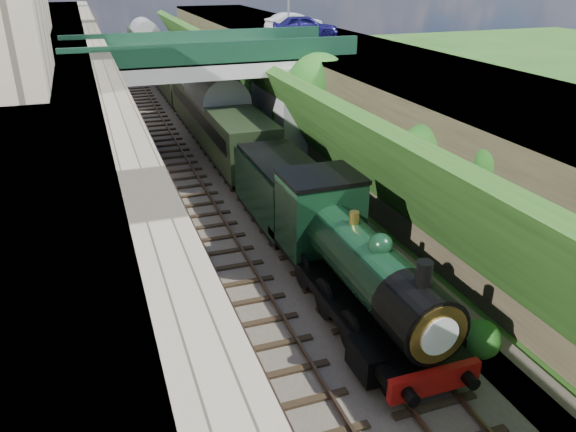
{
  "coord_description": "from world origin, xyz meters",
  "views": [
    {
      "loc": [
        -6.35,
        -8.83,
        10.95
      ],
      "look_at": [
        0.0,
        8.92,
        2.47
      ],
      "focal_mm": 35.0,
      "sensor_mm": 36.0,
      "label": 1
    }
  ],
  "objects_px": {
    "car_blue": "(305,27)",
    "locomotive": "(354,263)",
    "car_silver": "(294,22)",
    "road_bridge": "(217,91)",
    "tender": "(281,193)",
    "tree": "(319,88)"
  },
  "relations": [
    {
      "from": "car_blue",
      "to": "locomotive",
      "type": "bearing_deg",
      "value": 176.91
    },
    {
      "from": "car_blue",
      "to": "car_silver",
      "type": "distance_m",
      "value": 3.9
    },
    {
      "from": "car_blue",
      "to": "car_silver",
      "type": "bearing_deg",
      "value": 5.29
    },
    {
      "from": "road_bridge",
      "to": "tender",
      "type": "relative_size",
      "value": 2.67
    },
    {
      "from": "car_blue",
      "to": "car_silver",
      "type": "relative_size",
      "value": 1.07
    },
    {
      "from": "tree",
      "to": "tender",
      "type": "relative_size",
      "value": 1.1
    },
    {
      "from": "tender",
      "to": "locomotive",
      "type": "bearing_deg",
      "value": -90.0
    },
    {
      "from": "road_bridge",
      "to": "tender",
      "type": "distance_m",
      "value": 11.14
    },
    {
      "from": "locomotive",
      "to": "tender",
      "type": "relative_size",
      "value": 1.7
    },
    {
      "from": "tree",
      "to": "car_silver",
      "type": "bearing_deg",
      "value": 76.14
    },
    {
      "from": "road_bridge",
      "to": "car_silver",
      "type": "relative_size",
      "value": 3.76
    },
    {
      "from": "car_silver",
      "to": "tender",
      "type": "relative_size",
      "value": 0.71
    },
    {
      "from": "tender",
      "to": "tree",
      "type": "bearing_deg",
      "value": 56.35
    },
    {
      "from": "car_silver",
      "to": "tender",
      "type": "bearing_deg",
      "value": 151.2
    },
    {
      "from": "tender",
      "to": "road_bridge",
      "type": "bearing_deg",
      "value": 91.35
    },
    {
      "from": "tree",
      "to": "tender",
      "type": "bearing_deg",
      "value": -123.65
    },
    {
      "from": "tree",
      "to": "car_blue",
      "type": "distance_m",
      "value": 9.42
    },
    {
      "from": "road_bridge",
      "to": "car_blue",
      "type": "xyz_separation_m",
      "value": [
        7.48,
        4.98,
        2.95
      ]
    },
    {
      "from": "car_blue",
      "to": "tender",
      "type": "xyz_separation_m",
      "value": [
        -7.22,
        -15.84,
        -5.41
      ]
    },
    {
      "from": "tree",
      "to": "road_bridge",
      "type": "bearing_deg",
      "value": 142.76
    },
    {
      "from": "road_bridge",
      "to": "locomotive",
      "type": "distance_m",
      "value": 18.35
    },
    {
      "from": "road_bridge",
      "to": "car_silver",
      "type": "xyz_separation_m",
      "value": [
        8.08,
        8.83,
        2.87
      ]
    }
  ]
}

